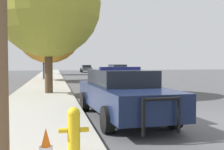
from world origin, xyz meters
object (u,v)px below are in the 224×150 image
tree_sidewalk_mid (49,30)px  car_background_distant (86,68)px  fire_hydrant (74,128)px  tree_sidewalk_far (50,47)px  tree_sidewalk_near (48,4)px  traffic_light (61,38)px  police_car (122,93)px  car_background_oncoming (118,71)px

tree_sidewalk_mid → car_background_distant: bearing=75.3°
fire_hydrant → car_background_distant: car_background_distant is taller
car_background_distant → tree_sidewalk_far: tree_sidewalk_far is taller
fire_hydrant → tree_sidewalk_near: size_ratio=0.11×
traffic_light → car_background_distant: traffic_light is taller
fire_hydrant → tree_sidewalk_far: 35.22m
traffic_light → police_car: bearing=-86.0°
police_car → traffic_light: (-1.32, 18.85, 3.21)m
car_background_distant → tree_sidewalk_far: size_ratio=0.81×
police_car → fire_hydrant: 3.80m
police_car → tree_sidewalk_mid: (-2.45, 17.73, 3.88)m
fire_hydrant → tree_sidewalk_mid: size_ratio=0.11×
car_background_oncoming → fire_hydrant: bearing=71.2°
tree_sidewalk_near → tree_sidewalk_far: size_ratio=1.26×
tree_sidewalk_mid → tree_sidewalk_far: (-0.11, 13.93, -0.80)m
fire_hydrant → traffic_light: bearing=89.0°
fire_hydrant → traffic_light: size_ratio=0.15×
car_background_oncoming → car_background_distant: size_ratio=0.97×
traffic_light → tree_sidewalk_mid: size_ratio=0.72×
tree_sidewalk_far → tree_sidewalk_near: bearing=-89.4°
car_background_oncoming → tree_sidewalk_near: size_ratio=0.62×
police_car → tree_sidewalk_mid: tree_sidewalk_mid is taller
police_car → tree_sidewalk_mid: size_ratio=0.72×
traffic_light → tree_sidewalk_near: (-0.97, -12.27, 0.70)m
police_car → fire_hydrant: police_car is taller
traffic_light → car_background_distant: (4.78, 21.47, -3.30)m
fire_hydrant → car_background_distant: (5.16, 43.71, 0.14)m
fire_hydrant → tree_sidewalk_far: tree_sidewalk_far is taller
police_car → traffic_light: size_ratio=1.00×
fire_hydrant → tree_sidewalk_far: bearing=91.4°
car_background_oncoming → tree_sidewalk_mid: 9.74m
tree_sidewalk_mid → tree_sidewalk_far: bearing=90.5°
tree_sidewalk_mid → tree_sidewalk_far: 13.95m
car_background_oncoming → tree_sidewalk_near: 18.04m
police_car → car_background_oncoming: 23.15m
fire_hydrant → car_background_oncoming: 26.85m
car_background_distant → tree_sidewalk_mid: (-5.90, -22.59, 3.96)m
fire_hydrant → traffic_light: (0.38, 22.24, 3.44)m
tree_sidewalk_far → traffic_light: bearing=-84.5°
fire_hydrant → car_background_oncoming: size_ratio=0.17×
car_background_oncoming → tree_sidewalk_mid: (-7.50, -4.86, 3.87)m
police_car → car_background_distant: 40.46m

